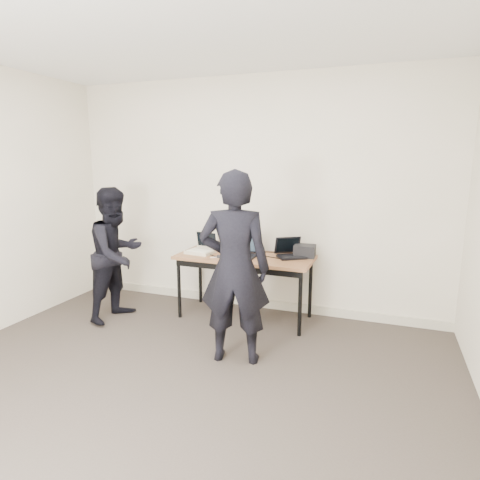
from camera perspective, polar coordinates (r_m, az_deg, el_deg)
The scene contains 13 objects.
room at distance 2.69m, azimuth -13.85°, elevation 2.19°, with size 4.60×4.60×2.80m.
desk at distance 4.44m, azimuth 0.64°, elevation -3.02°, with size 1.51×0.67×0.72m.
laptop_beige at distance 4.59m, azimuth -5.41°, elevation -1.22°, with size 0.33×0.32×0.24m.
laptop_center at distance 4.40m, azimuth 0.44°, elevation -1.67°, with size 0.30×0.29×0.23m.
laptop_right at distance 4.41m, azimuth 7.12°, elevation -1.79°, with size 0.39×0.39×0.21m.
leather_satchel at distance 4.67m, azimuth -0.52°, elevation 0.04°, with size 0.39×0.24×0.25m.
tissue at distance 4.63m, azimuth -0.15°, elevation 1.92°, with size 0.13×0.10×0.08m, color white.
equipment_box at distance 4.43m, azimuth 9.18°, elevation -1.54°, with size 0.23×0.19×0.13m, color black.
power_brick at distance 4.35m, azimuth -2.83°, elevation -2.37°, with size 0.07×0.04×0.03m, color black.
cables at distance 4.42m, azimuth 1.25°, elevation -2.26°, with size 1.14×0.50×0.01m.
person_typist at distance 3.46m, azimuth -0.78°, elevation -4.03°, with size 0.62×0.40×1.69m, color black.
person_observer at distance 4.64m, azimuth -17.14°, elevation -1.94°, with size 0.72×0.56×1.47m, color black.
baseboard at distance 4.98m, azimuth 1.41°, elevation -8.77°, with size 4.50×0.03×0.10m, color #BFB79F.
Camera 1 is at (1.48, -2.20, 1.76)m, focal length 30.00 mm.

